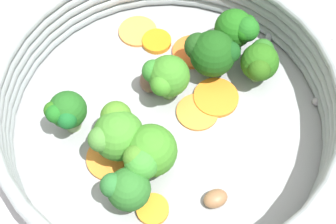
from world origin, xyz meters
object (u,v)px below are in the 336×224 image
at_px(carrot_slice_1, 197,112).
at_px(broccoli_floret_0, 128,187).
at_px(broccoli_floret_1, 148,153).
at_px(mushroom_piece_1, 215,199).
at_px(carrot_slice_4, 192,52).
at_px(skillet, 168,122).
at_px(carrot_slice_6, 111,158).
at_px(carrot_slice_0, 216,97).
at_px(broccoli_floret_3, 212,53).
at_px(broccoli_floret_2, 166,77).
at_px(carrot_slice_5, 153,209).
at_px(broccoli_floret_6, 238,29).
at_px(broccoli_floret_7, 117,133).
at_px(carrot_slice_3, 138,31).
at_px(broccoli_floret_4, 260,62).
at_px(carrot_slice_2, 157,41).
at_px(mushroom_piece_0, 153,79).
at_px(broccoli_floret_5, 66,112).

relative_size(carrot_slice_1, broccoli_floret_0, 0.88).
bearing_deg(broccoli_floret_1, mushroom_piece_1, -26.34).
xyz_separation_m(carrot_slice_1, carrot_slice_4, (-0.01, 0.08, 0.00)).
relative_size(skillet, carrot_slice_6, 6.75).
distance_m(carrot_slice_0, broccoli_floret_3, 0.05).
bearing_deg(broccoli_floret_2, broccoli_floret_1, -98.89).
xyz_separation_m(carrot_slice_0, mushroom_piece_1, (-0.00, -0.11, 0.00)).
height_order(carrot_slice_5, carrot_slice_6, carrot_slice_5).
relative_size(carrot_slice_5, broccoli_floret_6, 0.56).
bearing_deg(broccoli_floret_2, broccoli_floret_7, -123.14).
bearing_deg(carrot_slice_4, broccoli_floret_1, -106.33).
relative_size(carrot_slice_0, carrot_slice_3, 1.08).
bearing_deg(skillet, carrot_slice_1, 16.67).
bearing_deg(carrot_slice_1, carrot_slice_0, 42.20).
distance_m(carrot_slice_1, broccoli_floret_3, 0.06).
xyz_separation_m(carrot_slice_5, broccoli_floret_1, (-0.01, 0.04, 0.03)).
bearing_deg(broccoli_floret_1, broccoli_floret_4, 45.00).
xyz_separation_m(carrot_slice_1, carrot_slice_3, (-0.07, 0.10, 0.00)).
xyz_separation_m(broccoli_floret_1, broccoli_floret_3, (0.06, 0.11, -0.00)).
relative_size(carrot_slice_0, broccoli_floret_2, 0.87).
xyz_separation_m(carrot_slice_2, broccoli_floret_0, (-0.02, -0.18, 0.03)).
relative_size(broccoli_floret_0, broccoli_floret_2, 0.91).
bearing_deg(mushroom_piece_0, carrot_slice_5, -87.61).
xyz_separation_m(broccoli_floret_4, broccoli_floret_5, (-0.18, -0.07, 0.00)).
bearing_deg(broccoli_floret_2, carrot_slice_3, 112.31).
distance_m(carrot_slice_2, carrot_slice_4, 0.04).
distance_m(carrot_slice_3, broccoli_floret_7, 0.15).
bearing_deg(broccoli_floret_3, mushroom_piece_0, -164.32).
relative_size(carrot_slice_5, broccoli_floret_0, 0.61).
bearing_deg(carrot_slice_5, skillet, 83.27).
bearing_deg(carrot_slice_5, carrot_slice_1, 68.56).
bearing_deg(carrot_slice_0, skillet, -151.66).
height_order(skillet, broccoli_floret_2, broccoli_floret_2).
bearing_deg(carrot_slice_1, carrot_slice_4, 93.84).
height_order(carrot_slice_2, broccoli_floret_3, broccoli_floret_3).
height_order(broccoli_floret_3, mushroom_piece_1, broccoli_floret_3).
bearing_deg(mushroom_piece_1, carrot_slice_5, -169.43).
height_order(carrot_slice_0, broccoli_floret_1, broccoli_floret_1).
bearing_deg(broccoli_floret_3, skillet, -124.74).
relative_size(carrot_slice_4, broccoli_floret_5, 0.88).
height_order(carrot_slice_0, broccoli_floret_5, broccoli_floret_5).
bearing_deg(broccoli_floret_4, carrot_slice_1, -143.97).
xyz_separation_m(carrot_slice_2, mushroom_piece_1, (0.06, -0.18, 0.00)).
height_order(carrot_slice_6, broccoli_floret_1, broccoli_floret_1).
bearing_deg(carrot_slice_4, broccoli_floret_2, -116.54).
distance_m(carrot_slice_2, carrot_slice_6, 0.15).
height_order(carrot_slice_0, carrot_slice_5, carrot_slice_5).
distance_m(carrot_slice_6, broccoli_floret_0, 0.05).
bearing_deg(carrot_slice_2, mushroom_piece_0, -91.93).
distance_m(broccoli_floret_0, broccoli_floret_3, 0.16).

